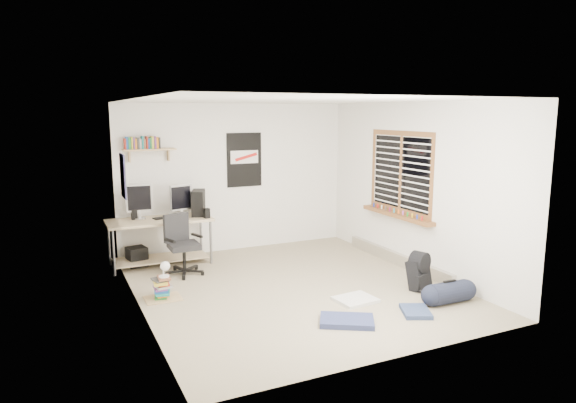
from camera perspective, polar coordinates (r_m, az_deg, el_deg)
name	(u,v)px	position (r m, az deg, el deg)	size (l,w,h in m)	color
floor	(293,288)	(7.06, 0.57, -9.59)	(4.00, 4.50, 0.01)	gray
ceiling	(293,100)	(6.66, 0.61, 11.21)	(4.00, 4.50, 0.01)	white
back_wall	(236,178)	(8.82, -5.82, 2.65)	(4.00, 0.01, 2.50)	silver
left_wall	(137,209)	(6.16, -16.45, -0.81)	(0.01, 4.50, 2.50)	silver
right_wall	(415,188)	(7.83, 13.93, 1.50)	(0.01, 4.50, 2.50)	silver
desk	(160,242)	(8.25, -14.01, -4.35)	(1.58, 0.69, 0.72)	tan
monitor_left	(139,206)	(8.21, -16.20, -0.47)	(0.39, 0.10, 0.42)	#AEAFB4
monitor_right	(181,205)	(8.18, -11.77, -0.42)	(0.36, 0.09, 0.40)	#A1A2A5
pc_tower	(198,203)	(8.31, -9.93, -0.16)	(0.19, 0.39, 0.41)	black
keyboard	(167,217)	(8.24, -13.34, -1.74)	(0.42, 0.15, 0.02)	black
speaker_left	(134,215)	(8.23, -16.73, -1.41)	(0.08, 0.08, 0.16)	black
speaker_right	(207,213)	(8.08, -9.01, -1.31)	(0.08, 0.08, 0.16)	black
office_chair	(184,242)	(7.64, -11.51, -4.41)	(0.58, 0.58, 0.89)	black
wall_shelf	(149,150)	(8.28, -15.15, 5.59)	(0.80, 0.22, 0.24)	tan
poster_back_wall	(244,160)	(8.81, -4.87, 4.63)	(0.62, 0.03, 0.92)	black
poster_left_wall	(123,176)	(7.30, -17.86, 2.72)	(0.02, 0.42, 0.60)	navy
window	(400,172)	(8.00, 12.33, 3.19)	(0.10, 1.50, 1.26)	brown
baseboard_heater	(397,258)	(8.27, 12.01, -6.21)	(0.08, 2.50, 0.18)	#B7B2A8
backpack	(419,275)	(7.17, 14.34, -7.89)	(0.31, 0.25, 0.41)	black
duffel_bag	(449,292)	(6.78, 17.45, -9.61)	(0.27, 0.27, 0.54)	black
tshirt	(355,300)	(6.64, 7.50, -10.76)	(0.48, 0.41, 0.04)	silver
jeans_a	(347,321)	(5.97, 6.56, -13.05)	(0.60, 0.38, 0.07)	navy
jeans_b	(416,311)	(6.39, 14.00, -11.77)	(0.42, 0.31, 0.05)	navy
book_stack	(163,288)	(6.81, -13.77, -9.27)	(0.42, 0.34, 0.29)	olive
desk_lamp	(164,270)	(6.72, -13.65, -7.45)	(0.13, 0.22, 0.22)	white
subwoofer	(137,257)	(8.32, -16.45, -5.93)	(0.28, 0.28, 0.31)	black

